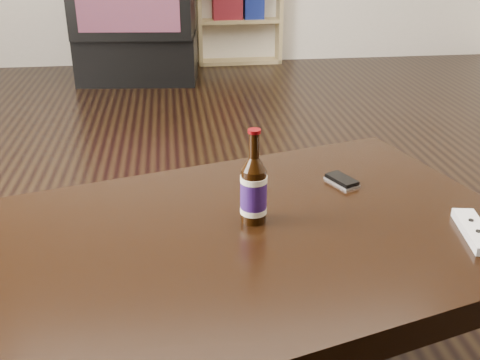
{
  "coord_description": "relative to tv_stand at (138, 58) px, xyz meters",
  "views": [
    {
      "loc": [
        -0.3,
        -1.79,
        1.1
      ],
      "look_at": [
        -0.17,
        -0.7,
        0.59
      ],
      "focal_mm": 42.0,
      "sensor_mm": 36.0,
      "label": 1
    }
  ],
  "objects": [
    {
      "name": "beer_bottle",
      "position": [
        0.4,
        -3.14,
        0.39
      ],
      "size": [
        0.07,
        0.07,
        0.22
      ],
      "rotation": [
        0.0,
        0.0,
        0.13
      ],
      "color": "black",
      "rests_on": "coffee_table"
    },
    {
      "name": "tv_stand",
      "position": [
        0.0,
        0.0,
        0.0
      ],
      "size": [
        0.9,
        0.52,
        0.34
      ],
      "primitive_type": "cube",
      "rotation": [
        0.0,
        0.0,
        -0.1
      ],
      "color": "black",
      "rests_on": "floor"
    },
    {
      "name": "coffee_table",
      "position": [
        0.33,
        -3.2,
        0.25
      ],
      "size": [
        1.46,
        1.09,
        0.49
      ],
      "rotation": [
        0.0,
        0.0,
        0.27
      ],
      "color": "black",
      "rests_on": "floor"
    },
    {
      "name": "remote",
      "position": [
        0.86,
        -3.26,
        0.33
      ],
      "size": [
        0.08,
        0.18,
        0.02
      ],
      "rotation": [
        0.0,
        0.0,
        -0.17
      ],
      "color": "white",
      "rests_on": "coffee_table"
    },
    {
      "name": "phone",
      "position": [
        0.66,
        -2.97,
        0.33
      ],
      "size": [
        0.08,
        0.1,
        0.02
      ],
      "rotation": [
        0.0,
        0.0,
        0.42
      ],
      "color": "silver",
      "rests_on": "coffee_table"
    },
    {
      "name": "floor",
      "position": [
        0.54,
        -2.44,
        -0.18
      ],
      "size": [
        5.0,
        6.0,
        0.01
      ],
      "primitive_type": "cube",
      "color": "black",
      "rests_on": "ground"
    }
  ]
}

